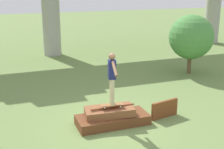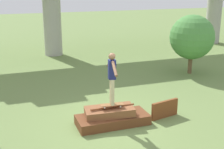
% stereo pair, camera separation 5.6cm
% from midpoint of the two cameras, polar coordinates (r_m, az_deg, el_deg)
% --- Properties ---
extents(ground_plane, '(80.00, 80.00, 0.00)m').
position_cam_midpoint_polar(ground_plane, '(10.29, -0.04, -9.05)').
color(ground_plane, olive).
extents(scrap_pile, '(2.34, 1.05, 0.63)m').
position_cam_midpoint_polar(scrap_pile, '(10.19, -0.22, -7.80)').
color(scrap_pile, brown).
rests_on(scrap_pile, ground_plane).
extents(scrap_plank_loose, '(1.08, 0.32, 0.60)m').
position_cam_midpoint_polar(scrap_plank_loose, '(10.80, 9.45, -6.26)').
color(scrap_plank_loose, brown).
rests_on(scrap_plank_loose, ground_plane).
extents(skateboard, '(0.76, 0.33, 0.09)m').
position_cam_midpoint_polar(skateboard, '(9.96, -0.16, -5.53)').
color(skateboard, brown).
rests_on(skateboard, scrap_pile).
extents(skater, '(0.27, 1.28, 1.67)m').
position_cam_midpoint_polar(skater, '(9.63, -0.17, -0.07)').
color(skater, '#C6B78E').
rests_on(skater, skateboard).
extents(tree_behind_left, '(2.20, 2.20, 2.95)m').
position_cam_midpoint_polar(tree_behind_left, '(15.96, 14.18, 6.65)').
color(tree_behind_left, brown).
rests_on(tree_behind_left, ground_plane).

